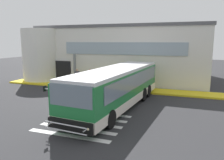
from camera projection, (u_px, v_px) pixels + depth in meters
name	position (u px, v px, depth m)	size (l,w,h in m)	color
ground_plane	(86.00, 101.00, 16.98)	(80.00, 90.00, 0.02)	#2B2B2D
bay_paint_stripes	(85.00, 123.00, 12.42)	(4.40, 3.96, 0.01)	silver
terminal_building	(122.00, 53.00, 27.40)	(20.05, 13.80, 6.16)	silver
boarding_curb	(108.00, 88.00, 21.42)	(22.25, 2.00, 0.15)	yellow
entry_support_column	(75.00, 69.00, 22.99)	(0.28, 0.28, 3.09)	slate
bus_main_foreground	(117.00, 88.00, 15.21)	(3.93, 11.68, 2.70)	#1E7238
passenger_near_column	(77.00, 76.00, 21.91)	(0.48, 0.41, 1.68)	#1E2338
passenger_by_doorway	(90.00, 76.00, 21.78)	(0.57, 0.46, 1.68)	#4C4233
safety_bollard_yellow	(102.00, 86.00, 20.27)	(0.18, 0.18, 0.90)	yellow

